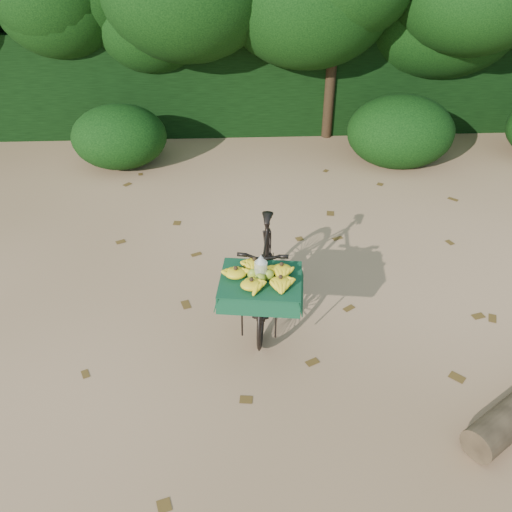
{
  "coord_description": "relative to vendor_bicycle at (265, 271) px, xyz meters",
  "views": [
    {
      "loc": [
        -1.22,
        -3.91,
        3.8
      ],
      "look_at": [
        -1.02,
        0.27,
        0.92
      ],
      "focal_mm": 38.0,
      "sensor_mm": 36.0,
      "label": 1
    }
  ],
  "objects": [
    {
      "name": "ground",
      "position": [
        0.92,
        -0.57,
        -0.53
      ],
      "size": [
        80.0,
        80.0,
        0.0
      ],
      "primitive_type": "plane",
      "color": "tan",
      "rests_on": "ground"
    },
    {
      "name": "vendor_bicycle",
      "position": [
        0.0,
        0.0,
        0.0
      ],
      "size": [
        0.83,
        1.82,
        1.03
      ],
      "rotation": [
        0.0,
        0.0,
        -0.13
      ],
      "color": "black",
      "rests_on": "ground"
    },
    {
      "name": "hedge_backdrop",
      "position": [
        0.92,
        5.73,
        0.37
      ],
      "size": [
        26.0,
        1.8,
        1.8
      ],
      "primitive_type": "cube",
      "color": "black",
      "rests_on": "ground"
    },
    {
      "name": "tree_row",
      "position": [
        0.27,
        4.93,
        1.47
      ],
      "size": [
        14.5,
        2.0,
        4.0
      ],
      "primitive_type": null,
      "color": "black",
      "rests_on": "ground"
    },
    {
      "name": "bush_clumps",
      "position": [
        1.42,
        3.73,
        -0.08
      ],
      "size": [
        8.8,
        1.7,
        0.9
      ],
      "primitive_type": null,
      "color": "black",
      "rests_on": "ground"
    },
    {
      "name": "leaf_litter",
      "position": [
        0.92,
        0.08,
        -0.52
      ],
      "size": [
        7.0,
        7.3,
        0.01
      ],
      "primitive_type": null,
      "color": "#543A16",
      "rests_on": "ground"
    }
  ]
}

